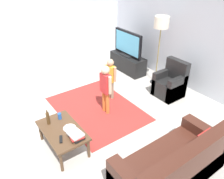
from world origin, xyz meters
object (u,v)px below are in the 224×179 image
(bottle, at_px, (48,118))
(tv_remote, at_px, (61,139))
(coffee_table, at_px, (62,132))
(plate, at_px, (70,128))
(tv_stand, at_px, (128,63))
(book_stack, at_px, (76,135))
(armchair, at_px, (171,84))
(soda_can, at_px, (60,116))
(tv, at_px, (128,44))
(floor_lamp, at_px, (161,26))
(child_center, at_px, (106,85))
(couch, at_px, (175,167))
(child_near_tv, at_px, (110,75))

(bottle, height_order, tv_remote, bottle)
(coffee_table, relative_size, plate, 4.55)
(tv_stand, distance_m, book_stack, 3.59)
(armchair, xyz_separation_m, soda_can, (-0.17, -2.83, 0.18))
(tv_remote, bearing_deg, tv, 147.39)
(floor_lamp, relative_size, bottle, 6.05)
(tv_stand, bearing_deg, armchair, -1.32)
(soda_can, xyz_separation_m, plate, (0.35, 0.02, -0.05))
(coffee_table, relative_size, soda_can, 8.33)
(armchair, bearing_deg, soda_can, -93.51)
(floor_lamp, distance_m, soda_can, 3.24)
(floor_lamp, bearing_deg, tv_stand, -171.57)
(tv_stand, height_order, coffee_table, tv_stand)
(tv, relative_size, soda_can, 9.17)
(coffee_table, height_order, book_stack, book_stack)
(child_center, bearing_deg, coffee_table, -69.15)
(floor_lamp, distance_m, plate, 3.31)
(couch, xyz_separation_m, book_stack, (-1.29, -0.94, 0.18))
(tv_stand, height_order, plate, tv_stand)
(child_near_tv, height_order, book_stack, child_near_tv)
(tv_stand, relative_size, child_near_tv, 1.18)
(tv_stand, distance_m, couch, 3.95)
(tv, bearing_deg, book_stack, -52.77)
(tv_stand, height_order, couch, couch)
(tv_stand, relative_size, floor_lamp, 0.67)
(couch, xyz_separation_m, tv_remote, (-1.39, -1.17, 0.14))
(armchair, relative_size, book_stack, 3.28)
(tv_stand, distance_m, armchair, 1.71)
(tv_remote, height_order, soda_can, soda_can)
(child_near_tv, distance_m, child_center, 0.60)
(child_near_tv, distance_m, bottle, 1.88)
(tv_stand, relative_size, couch, 0.67)
(couch, distance_m, book_stack, 1.61)
(book_stack, bearing_deg, armchair, 99.07)
(couch, height_order, child_near_tv, child_near_tv)
(child_center, distance_m, plate, 1.25)
(bottle, bearing_deg, soda_can, 95.19)
(bottle, bearing_deg, armchair, 87.12)
(child_near_tv, xyz_separation_m, tv_remote, (1.11, -1.78, -0.18))
(soda_can, bearing_deg, plate, 3.27)
(tv_stand, bearing_deg, couch, -29.09)
(tv_stand, bearing_deg, soda_can, -61.81)
(couch, bearing_deg, book_stack, -143.75)
(armchair, bearing_deg, bottle, -92.88)
(couch, distance_m, child_center, 2.13)
(tv_stand, height_order, bottle, bottle)
(couch, height_order, child_center, child_center)
(tv, xyz_separation_m, book_stack, (2.16, -2.84, -0.38))
(bottle, relative_size, tv_remote, 1.73)
(tv, bearing_deg, child_center, -51.38)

